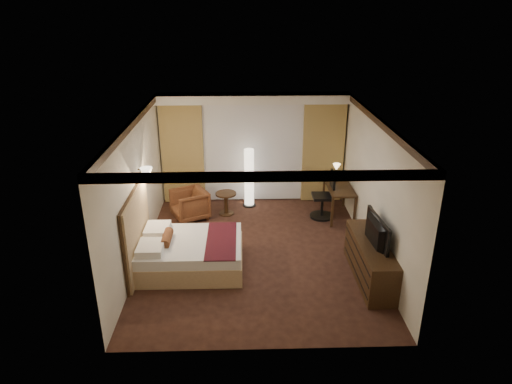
{
  "coord_description": "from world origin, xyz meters",
  "views": [
    {
      "loc": [
        -0.26,
        -7.94,
        4.6
      ],
      "look_at": [
        0.0,
        0.4,
        1.15
      ],
      "focal_mm": 32.0,
      "sensor_mm": 36.0,
      "label": 1
    }
  ],
  "objects_px": {
    "bed": "(191,254)",
    "office_chair": "(323,195)",
    "side_table": "(226,203)",
    "floor_lamp": "(249,178)",
    "television": "(372,227)",
    "armchair": "(190,203)",
    "dresser": "(370,260)",
    "desk": "(338,201)"
  },
  "relations": [
    {
      "from": "armchair",
      "to": "floor_lamp",
      "type": "height_order",
      "value": "floor_lamp"
    },
    {
      "from": "armchair",
      "to": "television",
      "type": "bearing_deg",
      "value": 26.81
    },
    {
      "from": "floor_lamp",
      "to": "bed",
      "type": "bearing_deg",
      "value": -112.07
    },
    {
      "from": "floor_lamp",
      "to": "television",
      "type": "relative_size",
      "value": 1.37
    },
    {
      "from": "side_table",
      "to": "office_chair",
      "type": "distance_m",
      "value": 2.25
    },
    {
      "from": "bed",
      "to": "office_chair",
      "type": "xyz_separation_m",
      "value": [
        2.8,
        2.08,
        0.29
      ]
    },
    {
      "from": "bed",
      "to": "dresser",
      "type": "distance_m",
      "value": 3.28
    },
    {
      "from": "bed",
      "to": "office_chair",
      "type": "bearing_deg",
      "value": 36.62
    },
    {
      "from": "television",
      "to": "side_table",
      "type": "bearing_deg",
      "value": 39.11
    },
    {
      "from": "dresser",
      "to": "armchair",
      "type": "bearing_deg",
      "value": 143.22
    },
    {
      "from": "armchair",
      "to": "television",
      "type": "distance_m",
      "value": 4.38
    },
    {
      "from": "dresser",
      "to": "office_chair",
      "type": "bearing_deg",
      "value": 99.68
    },
    {
      "from": "floor_lamp",
      "to": "dresser",
      "type": "bearing_deg",
      "value": -57.23
    },
    {
      "from": "desk",
      "to": "armchair",
      "type": "bearing_deg",
      "value": -179.89
    },
    {
      "from": "side_table",
      "to": "dresser",
      "type": "distance_m",
      "value": 3.87
    },
    {
      "from": "desk",
      "to": "television",
      "type": "relative_size",
      "value": 1.15
    },
    {
      "from": "desk",
      "to": "office_chair",
      "type": "bearing_deg",
      "value": -172.64
    },
    {
      "from": "office_chair",
      "to": "dresser",
      "type": "bearing_deg",
      "value": -79.91
    },
    {
      "from": "floor_lamp",
      "to": "desk",
      "type": "xyz_separation_m",
      "value": [
        2.06,
        -0.66,
        -0.35
      ]
    },
    {
      "from": "dresser",
      "to": "floor_lamp",
      "type": "bearing_deg",
      "value": 122.77
    },
    {
      "from": "bed",
      "to": "television",
      "type": "distance_m",
      "value": 3.33
    },
    {
      "from": "armchair",
      "to": "office_chair",
      "type": "relative_size",
      "value": 0.67
    },
    {
      "from": "floor_lamp",
      "to": "dresser",
      "type": "relative_size",
      "value": 0.78
    },
    {
      "from": "bed",
      "to": "floor_lamp",
      "type": "relative_size",
      "value": 1.31
    },
    {
      "from": "floor_lamp",
      "to": "television",
      "type": "bearing_deg",
      "value": -57.6
    },
    {
      "from": "office_chair",
      "to": "television",
      "type": "relative_size",
      "value": 1.06
    },
    {
      "from": "side_table",
      "to": "desk",
      "type": "height_order",
      "value": "desk"
    },
    {
      "from": "bed",
      "to": "office_chair",
      "type": "relative_size",
      "value": 1.69
    },
    {
      "from": "bed",
      "to": "side_table",
      "type": "bearing_deg",
      "value": 75.92
    },
    {
      "from": "floor_lamp",
      "to": "office_chair",
      "type": "xyz_separation_m",
      "value": [
        1.67,
        -0.71,
        -0.16
      ]
    },
    {
      "from": "office_chair",
      "to": "dresser",
      "type": "xyz_separation_m",
      "value": [
        0.44,
        -2.56,
        -0.2
      ]
    },
    {
      "from": "side_table",
      "to": "bed",
      "type": "bearing_deg",
      "value": -104.08
    },
    {
      "from": "desk",
      "to": "bed",
      "type": "bearing_deg",
      "value": -146.23
    },
    {
      "from": "desk",
      "to": "television",
      "type": "xyz_separation_m",
      "value": [
        0.02,
        -2.61,
        0.66
      ]
    },
    {
      "from": "office_chair",
      "to": "dresser",
      "type": "height_order",
      "value": "office_chair"
    },
    {
      "from": "floor_lamp",
      "to": "television",
      "type": "xyz_separation_m",
      "value": [
        2.08,
        -3.27,
        0.3
      ]
    },
    {
      "from": "television",
      "to": "office_chair",
      "type": "bearing_deg",
      "value": 5.06
    },
    {
      "from": "bed",
      "to": "side_table",
      "type": "xyz_separation_m",
      "value": [
        0.58,
        2.33,
        -0.01
      ]
    },
    {
      "from": "armchair",
      "to": "television",
      "type": "height_order",
      "value": "television"
    },
    {
      "from": "armchair",
      "to": "dresser",
      "type": "bearing_deg",
      "value": 27.05
    },
    {
      "from": "dresser",
      "to": "television",
      "type": "xyz_separation_m",
      "value": [
        -0.03,
        0.0,
        0.67
      ]
    },
    {
      "from": "side_table",
      "to": "office_chair",
      "type": "height_order",
      "value": "office_chair"
    }
  ]
}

